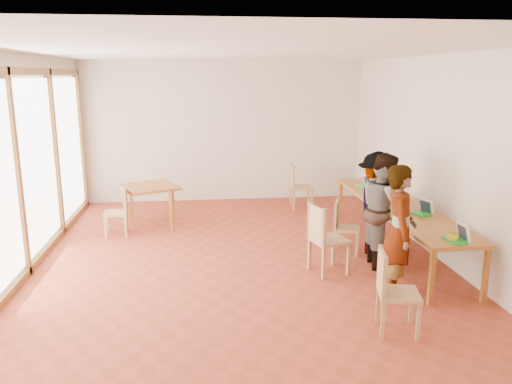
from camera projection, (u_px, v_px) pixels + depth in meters
ground at (240, 265)px, 7.24m from camera, size 8.00×8.00×0.00m
wall_back at (224, 132)px, 10.77m from camera, size 6.00×0.10×3.00m
wall_front at (292, 277)px, 3.03m from camera, size 6.00×0.10×3.00m
wall_right at (445, 160)px, 7.23m from camera, size 0.10×8.00×3.00m
window_wall at (15, 168)px, 6.57m from camera, size 0.10×8.00×3.00m
ceiling at (238, 50)px, 6.55m from camera, size 6.00×8.00×0.04m
communal_table at (397, 207)px, 7.74m from camera, size 0.80×4.00×0.75m
side_table at (150, 190)px, 9.02m from camera, size 0.90×0.90×0.75m
chair_near at (390, 283)px, 5.27m from camera, size 0.50×0.50×0.48m
chair_mid at (323, 232)px, 6.83m from camera, size 0.57×0.57×0.52m
chair_far at (342, 221)px, 7.68m from camera, size 0.49×0.49×0.43m
chair_empty at (297, 181)px, 10.22m from camera, size 0.44×0.44×0.50m
chair_spare at (121, 206)px, 8.51m from camera, size 0.42×0.42×0.44m
person_near at (399, 232)px, 6.06m from camera, size 0.55×0.69×1.67m
person_mid at (384, 210)px, 7.13m from camera, size 0.69×0.85×1.64m
person_far at (376, 203)px, 7.62m from camera, size 0.96×1.17×1.58m
laptop_near at (459, 236)px, 5.98m from camera, size 0.23×0.27×0.23m
laptop_mid at (424, 210)px, 7.13m from camera, size 0.30×0.32×0.22m
laptop_far at (366, 183)px, 8.92m from camera, size 0.27×0.29×0.20m
yellow_mug at (453, 237)px, 5.96m from camera, size 0.15×0.15×0.11m
green_bottle at (371, 176)px, 9.15m from camera, size 0.07×0.07×0.28m
clear_glass at (399, 204)px, 7.52m from camera, size 0.07×0.07×0.09m
condiment_cup at (385, 187)px, 8.79m from camera, size 0.08×0.08×0.06m
pink_phone at (412, 214)px, 7.16m from camera, size 0.05×0.10×0.01m
black_pouch at (402, 200)px, 7.78m from camera, size 0.16×0.26×0.09m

